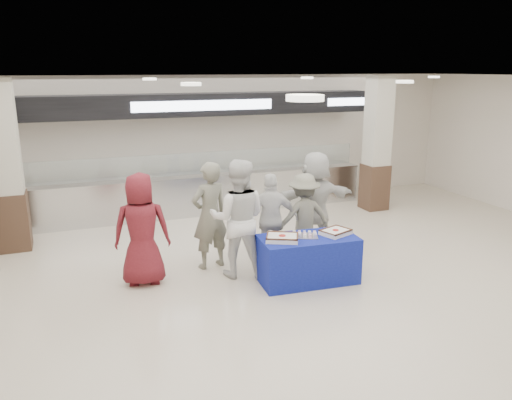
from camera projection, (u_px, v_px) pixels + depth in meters
name	position (u px, v px, depth m)	size (l,w,h in m)	color
ground	(301.00, 310.00, 7.14)	(14.00, 14.00, 0.00)	beige
serving_line	(202.00, 164.00, 11.73)	(8.70, 0.85, 2.80)	silver
column_left	(7.00, 170.00, 9.18)	(0.55, 0.55, 3.20)	#3C271B
column_right	(377.00, 147.00, 11.92)	(0.55, 0.55, 3.20)	#3C271B
display_table	(308.00, 259.00, 8.02)	(1.55, 0.78, 0.75)	navy
sheet_cake_left	(282.00, 237.00, 7.76)	(0.61, 0.56, 0.10)	white
sheet_cake_right	(336.00, 232.00, 8.04)	(0.54, 0.48, 0.09)	white
cupcake_tray	(305.00, 234.00, 7.95)	(0.49, 0.44, 0.07)	#B0B0B5
civilian_maroon	(142.00, 229.00, 7.81)	(0.88, 0.58, 1.81)	maroon
soldier_a	(210.00, 215.00, 8.47)	(0.68, 0.44, 1.86)	slate
chef_tall	(238.00, 219.00, 8.12)	(0.95, 0.74, 1.96)	white
chef_short	(271.00, 219.00, 8.68)	(0.95, 0.39, 1.62)	white
soldier_b	(303.00, 217.00, 8.88)	(1.02, 0.58, 1.57)	slate
civilian_white	(315.00, 201.00, 9.36)	(1.74, 0.55, 1.88)	silver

